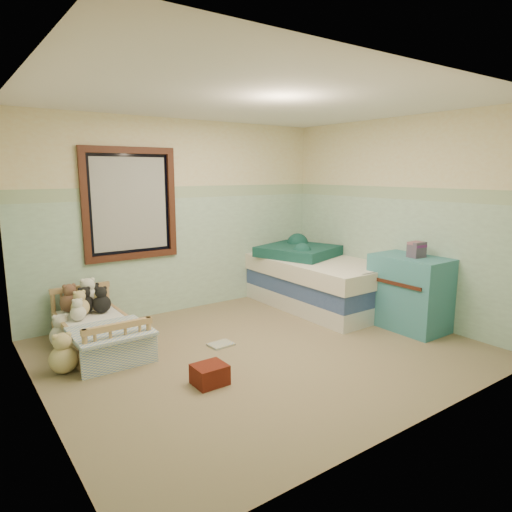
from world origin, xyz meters
TOP-DOWN VIEW (x-y plane):
  - floor at (0.00, 0.00)m, footprint 4.20×3.60m
  - ceiling at (0.00, 0.00)m, footprint 4.20×3.60m
  - wall_back at (0.00, 1.80)m, footprint 4.20×0.04m
  - wall_front at (0.00, -1.80)m, footprint 4.20×0.04m
  - wall_left at (-2.10, 0.00)m, footprint 0.04×3.60m
  - wall_right at (2.10, 0.00)m, footprint 0.04×3.60m
  - wainscot_mint at (0.00, 1.79)m, footprint 4.20×0.01m
  - border_strip at (0.00, 1.79)m, footprint 4.20×0.01m
  - window_frame at (-0.70, 1.76)m, footprint 1.16×0.06m
  - window_blinds at (-0.70, 1.77)m, footprint 0.92×0.01m
  - toddler_bed_frame at (-1.37, 1.05)m, footprint 0.66×1.33m
  - toddler_mattress at (-1.37, 1.05)m, footprint 0.61×1.27m
  - patchwork_quilt at (-1.37, 0.64)m, footprint 0.72×0.66m
  - plush_bed_brown at (-1.52, 1.55)m, footprint 0.22×0.22m
  - plush_bed_white at (-1.32, 1.55)m, footprint 0.25×0.25m
  - plush_bed_tan at (-1.47, 1.33)m, footprint 0.20×0.20m
  - plush_bed_dark at (-1.24, 1.33)m, footprint 0.20×0.20m
  - plush_floor_cream at (-1.69, 1.30)m, footprint 0.25×0.25m
  - plush_floor_tan at (-1.82, 0.63)m, footprint 0.26×0.26m
  - twin_bed_frame at (1.55, 0.89)m, footprint 1.06×2.13m
  - twin_boxspring at (1.55, 0.89)m, footprint 1.06×2.13m
  - twin_mattress at (1.55, 0.89)m, footprint 1.11×2.17m
  - teal_blanket at (1.50, 1.19)m, footprint 1.16×1.19m
  - dresser at (1.82, -0.45)m, footprint 0.54×0.87m
  - book_stack at (1.82, -0.51)m, footprint 0.19×0.15m
  - red_pillow at (-0.83, -0.35)m, footprint 0.28×0.25m
  - floor_book at (-0.29, 0.36)m, footprint 0.26×0.21m
  - extra_plush_0 at (-1.26, 1.36)m, footprint 0.16×0.16m
  - extra_plush_1 at (-1.25, 1.60)m, footprint 0.19×0.19m
  - extra_plush_2 at (-1.53, 1.19)m, footprint 0.16×0.16m
  - extra_plush_3 at (-1.40, 1.42)m, footprint 0.20×0.20m

SIDE VIEW (x-z plane):
  - floor at x=0.00m, z-range -0.02..0.00m
  - floor_book at x=-0.29m, z-range 0.00..0.02m
  - toddler_bed_frame at x=-1.37m, z-range 0.00..0.17m
  - red_pillow at x=-0.83m, z-range 0.00..0.18m
  - twin_bed_frame at x=1.55m, z-range 0.00..0.22m
  - plush_floor_cream at x=-1.69m, z-range 0.00..0.25m
  - plush_floor_tan at x=-1.82m, z-range 0.00..0.26m
  - toddler_mattress at x=-1.37m, z-range 0.17..0.29m
  - patchwork_quilt at x=-1.37m, z-range 0.29..0.32m
  - twin_boxspring at x=1.55m, z-range 0.22..0.44m
  - extra_plush_0 at x=-1.26m, z-range 0.29..0.45m
  - extra_plush_2 at x=-1.53m, z-range 0.29..0.45m
  - extra_plush_1 at x=-1.25m, z-range 0.29..0.48m
  - plush_bed_tan at x=-1.47m, z-range 0.29..0.49m
  - extra_plush_3 at x=-1.40m, z-range 0.29..0.49m
  - plush_bed_dark at x=-1.24m, z-range 0.29..0.49m
  - plush_bed_brown at x=-1.52m, z-range 0.29..0.51m
  - plush_bed_white at x=-1.32m, z-range 0.29..0.54m
  - dresser at x=1.82m, z-range 0.00..0.87m
  - twin_mattress at x=1.55m, z-range 0.44..0.66m
  - teal_blanket at x=1.50m, z-range 0.66..0.80m
  - wainscot_mint at x=0.00m, z-range 0.00..1.50m
  - book_stack at x=1.82m, z-range 0.87..1.05m
  - wall_back at x=0.00m, z-range 0.00..2.50m
  - wall_front at x=0.00m, z-range 0.00..2.50m
  - wall_left at x=-2.10m, z-range 0.00..2.50m
  - wall_right at x=2.10m, z-range 0.00..2.50m
  - window_blinds at x=-0.70m, z-range 0.89..2.01m
  - window_frame at x=-0.70m, z-range 0.77..2.13m
  - border_strip at x=0.00m, z-range 1.50..1.65m
  - ceiling at x=0.00m, z-range 2.50..2.52m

